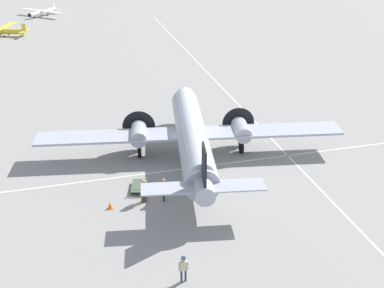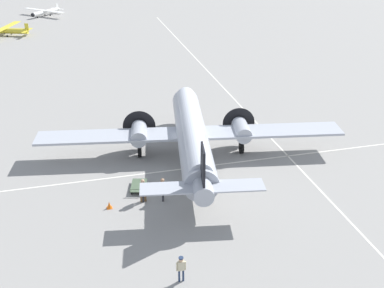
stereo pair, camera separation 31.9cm
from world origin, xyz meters
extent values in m
plane|color=gray|center=(0.00, 0.00, 0.00)|extent=(300.00, 300.00, 0.00)
cube|color=silver|center=(0.00, 1.14, 0.00)|extent=(120.00, 0.16, 0.01)
cube|color=silver|center=(-8.24, 0.00, 0.00)|extent=(0.16, 120.00, 0.01)
cylinder|color=#ADB2BC|center=(0.00, 0.00, 2.34)|extent=(5.19, 16.40, 2.47)
cylinder|color=silver|center=(0.00, 0.00, 3.02)|extent=(4.32, 15.49, 1.73)
sphere|color=#ADB2BC|center=(-1.37, -7.99, 2.34)|extent=(2.35, 2.35, 2.35)
cylinder|color=#ADB2BC|center=(1.37, 7.99, 2.46)|extent=(1.88, 3.35, 1.36)
cube|color=black|center=(1.47, 8.57, 4.19)|extent=(0.44, 1.78, 2.85)
cube|color=#ADB2BC|center=(1.44, 8.38, 2.58)|extent=(8.42, 2.96, 0.10)
cube|color=#ADB2BC|center=(-0.20, -1.17, 2.03)|extent=(25.90, 6.91, 0.20)
cylinder|color=#ADB2BC|center=(4.08, -2.19, 2.05)|extent=(1.81, 2.96, 1.36)
cylinder|color=black|center=(3.82, -3.69, 2.05)|extent=(2.82, 0.52, 2.86)
sphere|color=black|center=(3.80, -3.82, 2.05)|extent=(0.48, 0.48, 0.48)
cylinder|color=#ADB2BC|center=(-4.58, -0.70, 2.05)|extent=(1.81, 2.96, 1.36)
cylinder|color=black|center=(-4.83, -2.20, 2.05)|extent=(2.82, 0.52, 2.86)
sphere|color=black|center=(-4.86, -2.33, 2.05)|extent=(0.48, 0.48, 0.48)
cylinder|color=#4C4C51|center=(4.13, -1.91, 1.03)|extent=(0.18, 0.18, 0.95)
cylinder|color=black|center=(4.13, -1.91, 0.55)|extent=(0.48, 1.13, 1.10)
cylinder|color=#4C4C51|center=(-4.53, -0.42, 1.03)|extent=(0.18, 0.18, 0.95)
cylinder|color=black|center=(-4.53, -0.42, 0.55)|extent=(0.48, 1.13, 1.10)
cylinder|color=#4C4C51|center=(-1.07, -6.24, 0.79)|extent=(0.14, 0.14, 0.87)
cylinder|color=black|center=(-1.07, -6.24, 0.35)|extent=(0.30, 0.72, 0.70)
cylinder|color=navy|center=(4.32, 13.93, 0.40)|extent=(0.12, 0.12, 0.81)
cylinder|color=navy|center=(4.09, 13.94, 0.40)|extent=(0.12, 0.12, 0.81)
cube|color=beige|center=(4.20, 13.93, 1.11)|extent=(0.39, 0.20, 0.60)
sphere|color=tan|center=(4.20, 13.93, 1.54)|extent=(0.27, 0.27, 0.27)
cylinder|color=beige|center=(4.44, 13.92, 1.08)|extent=(0.09, 0.09, 0.57)
cylinder|color=beige|center=(3.96, 13.94, 1.08)|extent=(0.09, 0.09, 0.57)
cube|color=navy|center=(4.20, 13.84, 1.18)|extent=(0.05, 0.01, 0.39)
cylinder|color=navy|center=(4.20, 13.93, 1.66)|extent=(0.29, 0.29, 0.07)
cylinder|color=#2D2D33|center=(3.59, 5.47, 0.44)|extent=(0.13, 0.13, 0.87)
cylinder|color=#2D2D33|center=(3.52, 5.23, 0.44)|extent=(0.13, 0.13, 0.87)
cube|color=white|center=(3.55, 5.35, 1.20)|extent=(0.31, 0.46, 0.65)
sphere|color=tan|center=(3.55, 5.35, 1.67)|extent=(0.29, 0.29, 0.29)
cylinder|color=white|center=(3.62, 5.60, 1.17)|extent=(0.10, 0.10, 0.62)
cylinder|color=white|center=(3.48, 5.10, 1.17)|extent=(0.10, 0.10, 0.62)
cylinder|color=#2D2D33|center=(4.98, 5.25, 0.44)|extent=(0.13, 0.13, 0.88)
cylinder|color=#2D2D33|center=(4.92, 5.00, 0.44)|extent=(0.13, 0.13, 0.88)
cube|color=silver|center=(4.95, 5.12, 1.20)|extent=(0.30, 0.46, 0.66)
sphere|color=tan|center=(4.95, 5.12, 1.68)|extent=(0.29, 0.29, 0.29)
cylinder|color=silver|center=(5.01, 5.38, 1.17)|extent=(0.10, 0.10, 0.62)
cylinder|color=silver|center=(4.88, 4.87, 1.17)|extent=(0.10, 0.10, 0.62)
cube|color=black|center=(5.05, 5.10, 1.28)|extent=(0.02, 0.06, 0.42)
cube|color=brown|center=(4.96, 5.16, 0.22)|extent=(0.44, 0.12, 0.45)
cube|color=#4A3520|center=(4.96, 5.16, 0.48)|extent=(0.16, 0.09, 0.02)
cube|color=#4C6047|center=(5.02, 3.32, 0.30)|extent=(1.60, 2.22, 0.04)
cube|color=#4C6047|center=(5.27, 4.26, 0.54)|extent=(1.11, 0.32, 0.04)
cylinder|color=#4C6047|center=(5.78, 4.12, 0.43)|extent=(0.04, 0.04, 0.22)
cylinder|color=#4C6047|center=(4.75, 4.39, 0.43)|extent=(0.04, 0.04, 0.22)
cylinder|color=black|center=(5.27, 2.47, 0.14)|extent=(0.13, 0.29, 0.28)
cylinder|color=black|center=(4.39, 2.70, 0.14)|extent=(0.13, 0.29, 0.28)
cylinder|color=black|center=(5.65, 3.94, 0.14)|extent=(0.13, 0.29, 0.28)
cylinder|color=black|center=(4.77, 4.17, 0.14)|extent=(0.13, 0.29, 0.28)
cylinder|color=white|center=(12.89, -66.84, 0.76)|extent=(5.21, 5.43, 0.82)
sphere|color=black|center=(15.30, -64.30, 0.76)|extent=(0.74, 0.74, 0.74)
cube|color=white|center=(13.15, -66.57, 1.13)|extent=(8.02, 7.68, 0.08)
cube|color=white|center=(10.63, -69.22, 1.42)|extent=(0.45, 0.47, 1.07)
cube|color=white|center=(10.63, -69.22, 0.88)|extent=(2.74, 2.63, 0.04)
cylinder|color=black|center=(14.53, -65.11, 0.14)|extent=(0.25, 0.26, 0.28)
cylinder|color=#4C4C51|center=(14.53, -65.11, 0.24)|extent=(0.06, 0.06, 0.21)
cylinder|color=black|center=(12.09, -66.60, 0.14)|extent=(0.25, 0.26, 0.28)
cylinder|color=#4C4C51|center=(12.09, -66.60, 0.24)|extent=(0.06, 0.06, 0.21)
cylinder|color=black|center=(13.17, -67.63, 0.14)|extent=(0.25, 0.26, 0.28)
cylinder|color=#4C4C51|center=(13.17, -67.63, 0.24)|extent=(0.06, 0.06, 0.21)
cylinder|color=yellow|center=(19.00, -51.19, 0.80)|extent=(7.26, 3.38, 0.90)
cube|color=yellow|center=(19.39, -51.33, 1.21)|extent=(4.87, 10.82, 0.08)
cube|color=yellow|center=(15.60, -49.95, 1.53)|extent=(0.64, 0.28, 1.18)
cube|color=yellow|center=(15.60, -49.95, 0.94)|extent=(1.78, 3.60, 0.04)
cylinder|color=black|center=(18.90, -50.27, 0.14)|extent=(0.29, 0.17, 0.28)
cylinder|color=#4C4C51|center=(18.90, -50.27, 0.25)|extent=(0.06, 0.06, 0.21)
cylinder|color=black|center=(18.33, -51.82, 0.14)|extent=(0.29, 0.17, 0.28)
cylinder|color=#4C4C51|center=(18.33, -51.82, 0.25)|extent=(0.06, 0.06, 0.21)
cube|color=orange|center=(7.44, 5.40, 0.01)|extent=(0.39, 0.39, 0.03)
cone|color=orange|center=(7.44, 5.40, 0.26)|extent=(0.33, 0.33, 0.52)
camera|label=1|loc=(9.19, 34.56, 19.09)|focal=45.00mm
camera|label=2|loc=(8.88, 34.65, 19.09)|focal=45.00mm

